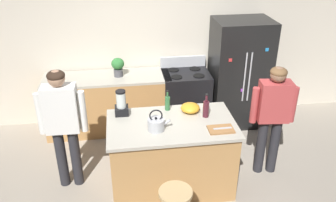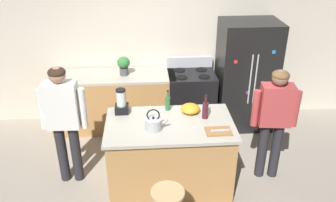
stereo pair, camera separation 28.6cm
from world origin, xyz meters
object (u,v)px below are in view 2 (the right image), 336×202
kitchen_island (170,155)px  bar_stool (168,202)px  tea_kettle (154,123)px  chef_knife (220,130)px  cutting_board (218,131)px  bottle_olive_oil (168,103)px  blender_appliance (121,103)px  person_by_island_left (63,116)px  potted_plant (124,65)px  bottle_wine (205,110)px  person_by_sink_right (274,115)px  refrigerator (246,76)px  stove_range (191,99)px  mixing_bowl (190,109)px

kitchen_island → bar_stool: size_ratio=2.50×
kitchen_island → tea_kettle: bearing=-149.2°
chef_knife → tea_kettle: bearing=170.4°
cutting_board → bottle_olive_oil: bearing=133.3°
tea_kettle → blender_appliance: bearing=132.0°
person_by_island_left → potted_plant: 1.51m
bar_stool → bottle_wine: size_ratio=1.99×
bottle_wine → person_by_sink_right: bearing=0.5°
person_by_sink_right → blender_appliance: (-1.93, 0.21, 0.14)m
person_by_island_left → bottle_olive_oil: size_ratio=5.91×
bottle_wine → potted_plant: bearing=126.2°
blender_appliance → refrigerator: bearing=31.3°
stove_range → chef_knife: stove_range is taller
blender_appliance → chef_knife: bearing=-25.5°
person_by_sink_right → bottle_olive_oil: (-1.34, 0.24, 0.10)m
bar_stool → blender_appliance: bearing=113.6°
potted_plant → chef_knife: size_ratio=1.36×
person_by_island_left → blender_appliance: size_ratio=5.00×
mixing_bowl → chef_knife: (0.29, -0.49, -0.03)m
tea_kettle → potted_plant: bearing=103.9°
blender_appliance → mixing_bowl: blender_appliance is taller
potted_plant → kitchen_island: bearing=-68.5°
bottle_olive_oil → chef_knife: (0.57, -0.58, -0.08)m
refrigerator → blender_appliance: (-1.95, -1.18, 0.19)m
bar_stool → tea_kettle: bearing=99.0°
stove_range → potted_plant: 1.25m
kitchen_island → chef_knife: 0.79m
mixing_bowl → kitchen_island: bearing=-138.4°
refrigerator → cutting_board: (-0.80, -1.74, 0.06)m
refrigerator → potted_plant: 1.98m
bar_stool → cutting_board: size_ratio=2.09×
tea_kettle → cutting_board: tea_kettle is taller
tea_kettle → mixing_bowl: bearing=37.5°
potted_plant → bottle_olive_oil: size_ratio=1.09×
chef_knife → refrigerator: bearing=64.9°
kitchen_island → cutting_board: size_ratio=5.22×
kitchen_island → cutting_board: cutting_board is taller
blender_appliance → mixing_bowl: (0.87, -0.07, -0.08)m
kitchen_island → tea_kettle: size_ratio=5.69×
bottle_olive_oil → chef_knife: bearing=-45.7°
stove_range → tea_kettle: size_ratio=4.09×
potted_plant → blender_appliance: 1.24m
person_by_sink_right → bottle_olive_oil: 1.37m
kitchen_island → person_by_island_left: 1.42m
mixing_bowl → blender_appliance: bearing=175.7°
person_by_island_left → tea_kettle: bearing=-16.6°
bar_stool → refrigerator: bearing=58.5°
refrigerator → blender_appliance: size_ratio=5.47×
bar_stool → bottle_olive_oil: size_ratio=2.27×
person_by_sink_right → blender_appliance: person_by_sink_right is taller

